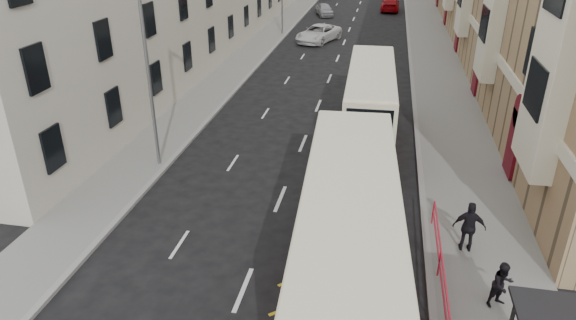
% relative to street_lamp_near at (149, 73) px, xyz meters
% --- Properties ---
extents(pavement_right, '(4.00, 120.00, 0.15)m').
position_rel_street_lamp_near_xyz_m(pavement_right, '(14.35, 18.00, -4.56)').
color(pavement_right, slate).
rests_on(pavement_right, ground).
extents(pavement_left, '(3.00, 120.00, 0.15)m').
position_rel_street_lamp_near_xyz_m(pavement_left, '(-1.15, 18.00, -4.56)').
color(pavement_left, slate).
rests_on(pavement_left, ground).
extents(kerb_right, '(0.25, 120.00, 0.15)m').
position_rel_street_lamp_near_xyz_m(kerb_right, '(12.35, 18.00, -4.56)').
color(kerb_right, gray).
rests_on(kerb_right, ground).
extents(kerb_left, '(0.25, 120.00, 0.15)m').
position_rel_street_lamp_near_xyz_m(kerb_left, '(0.35, 18.00, -4.56)').
color(kerb_left, gray).
rests_on(kerb_left, ground).
extents(road_markings, '(10.00, 110.00, 0.01)m').
position_rel_street_lamp_near_xyz_m(road_markings, '(6.35, 33.00, -4.63)').
color(road_markings, silver).
rests_on(road_markings, ground).
extents(guard_railing, '(0.06, 6.56, 1.01)m').
position_rel_street_lamp_near_xyz_m(guard_railing, '(12.60, -6.25, -3.78)').
color(guard_railing, red).
rests_on(guard_railing, pavement_right).
extents(street_lamp_near, '(0.93, 0.18, 8.00)m').
position_rel_street_lamp_near_xyz_m(street_lamp_near, '(0.00, 0.00, 0.00)').
color(street_lamp_near, slate).
rests_on(street_lamp_near, pavement_left).
extents(double_decker_front, '(3.34, 11.65, 4.59)m').
position_rel_street_lamp_near_xyz_m(double_decker_front, '(9.69, -8.60, -2.30)').
color(double_decker_front, beige).
rests_on(double_decker_front, ground).
extents(double_decker_rear, '(2.65, 10.27, 4.07)m').
position_rel_street_lamp_near_xyz_m(double_decker_rear, '(9.70, 4.70, -2.56)').
color(double_decker_rear, beige).
rests_on(double_decker_rear, ground).
extents(pedestrian_mid, '(0.94, 0.88, 1.54)m').
position_rel_street_lamp_near_xyz_m(pedestrian_mid, '(14.34, -7.35, -3.72)').
color(pedestrian_mid, black).
rests_on(pedestrian_mid, pavement_right).
extents(pedestrian_far, '(1.16, 0.54, 1.93)m').
position_rel_street_lamp_near_xyz_m(pedestrian_far, '(13.69, -4.55, -3.52)').
color(pedestrian_far, black).
rests_on(pedestrian_far, pavement_right).
extents(white_van, '(4.34, 6.12, 1.55)m').
position_rel_street_lamp_near_xyz_m(white_van, '(3.90, 27.76, -3.86)').
color(white_van, silver).
rests_on(white_van, ground).
extents(car_silver, '(2.91, 4.45, 1.41)m').
position_rel_street_lamp_near_xyz_m(car_silver, '(2.74, 41.37, -3.93)').
color(car_silver, '#9C9DA2').
rests_on(car_silver, ground).
extents(car_red, '(2.24, 5.39, 1.56)m').
position_rel_street_lamp_near_xyz_m(car_red, '(10.35, 46.12, -3.86)').
color(car_red, '#A50107').
rests_on(car_red, ground).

